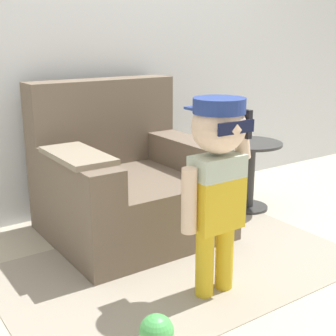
{
  "coord_description": "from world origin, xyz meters",
  "views": [
    {
      "loc": [
        -1.6,
        -2.13,
        1.19
      ],
      "look_at": [
        -0.26,
        -0.18,
        0.52
      ],
      "focal_mm": 50.0,
      "sensor_mm": 36.0,
      "label": 1
    }
  ],
  "objects_px": {
    "side_table": "(249,169)",
    "toy_ball": "(156,332)",
    "armchair": "(126,182)",
    "person_child": "(217,167)"
  },
  "relations": [
    {
      "from": "armchair",
      "to": "toy_ball",
      "type": "height_order",
      "value": "armchair"
    },
    {
      "from": "side_table",
      "to": "armchair",
      "type": "bearing_deg",
      "value": 170.4
    },
    {
      "from": "armchair",
      "to": "side_table",
      "type": "height_order",
      "value": "armchair"
    },
    {
      "from": "armchair",
      "to": "side_table",
      "type": "xyz_separation_m",
      "value": [
        0.91,
        -0.15,
        -0.03
      ]
    },
    {
      "from": "armchair",
      "to": "person_child",
      "type": "height_order",
      "value": "person_child"
    },
    {
      "from": "armchair",
      "to": "person_child",
      "type": "relative_size",
      "value": 1.06
    },
    {
      "from": "side_table",
      "to": "toy_ball",
      "type": "xyz_separation_m",
      "value": [
        -1.39,
        -0.93,
        -0.22
      ]
    },
    {
      "from": "person_child",
      "to": "side_table",
      "type": "xyz_separation_m",
      "value": [
        0.93,
        0.73,
        -0.33
      ]
    },
    {
      "from": "armchair",
      "to": "side_table",
      "type": "relative_size",
      "value": 2.05
    },
    {
      "from": "person_child",
      "to": "toy_ball",
      "type": "height_order",
      "value": "person_child"
    }
  ]
}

